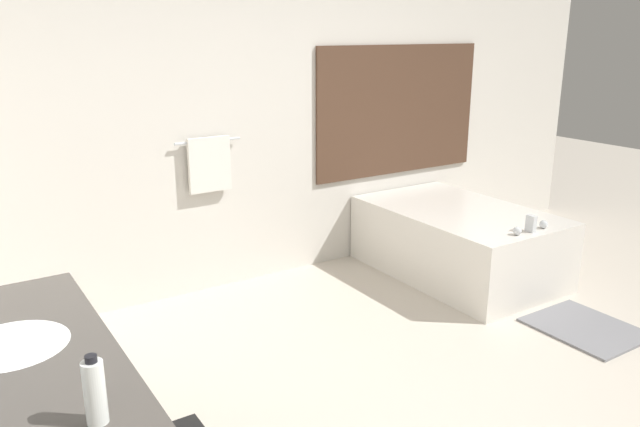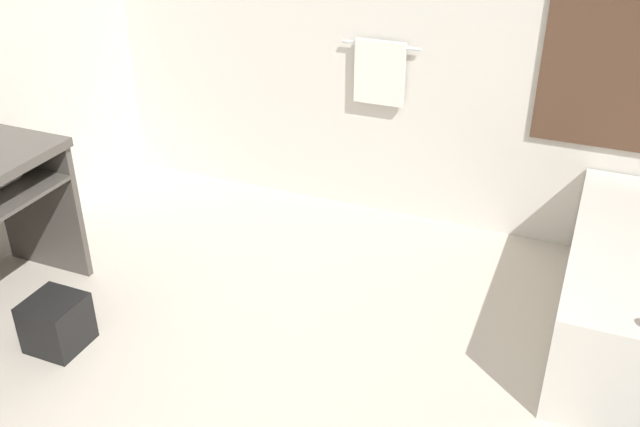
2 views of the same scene
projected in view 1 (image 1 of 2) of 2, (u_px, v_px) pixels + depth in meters
The scene contains 5 objects.
ground_plane at pixel (440, 417), 3.21m from camera, with size 16.00×16.00×0.00m, color beige.
wall_back_with_blinds at pixel (247, 109), 4.65m from camera, with size 7.40×0.13×2.70m.
bathtub at pixel (458, 238), 5.03m from camera, with size 0.99×1.58×0.67m.
water_bottle_1 at pixel (95, 392), 1.70m from camera, with size 0.06×0.06×0.21m.
bath_mat at pixel (586, 328), 4.15m from camera, with size 0.58×0.67×0.02m.
Camera 1 is at (-2.03, -2.00, 1.92)m, focal length 35.00 mm.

